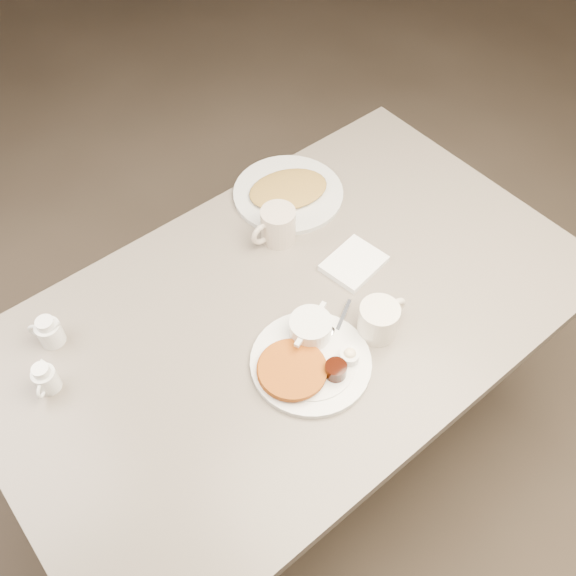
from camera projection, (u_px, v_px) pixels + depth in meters
room at (296, 82)px, 1.05m from camera, size 7.04×8.04×2.84m
diner_table at (293, 347)px, 1.69m from camera, size 1.50×0.90×0.75m
main_plate at (309, 356)px, 1.45m from camera, size 0.37×0.37×0.07m
coffee_mug_near at (379, 319)px, 1.49m from camera, size 0.14×0.10×0.09m
napkin at (354, 263)px, 1.64m from camera, size 0.17×0.14×0.02m
coffee_mug_far at (277, 226)px, 1.67m from camera, size 0.13×0.10×0.10m
creamer_left at (45, 379)px, 1.40m from camera, size 0.07×0.07×0.08m
creamer_right at (49, 332)px, 1.48m from camera, size 0.08×0.08×0.08m
hash_plate at (288, 192)px, 1.80m from camera, size 0.39×0.39×0.04m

